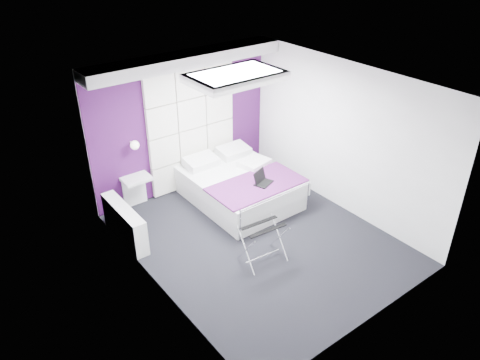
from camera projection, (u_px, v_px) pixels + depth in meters
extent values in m
plane|color=black|center=(258.00, 239.00, 7.56)|extent=(4.40, 4.40, 0.00)
plane|color=white|center=(262.00, 83.00, 6.28)|extent=(4.40, 4.40, 0.00)
plane|color=silver|center=(183.00, 123.00, 8.44)|extent=(3.60, 0.00, 3.60)
plane|color=silver|center=(151.00, 209.00, 5.97)|extent=(0.00, 4.40, 4.40)
plane|color=silver|center=(343.00, 138.00, 7.87)|extent=(0.00, 4.40, 4.40)
cube|color=#3C0F43|center=(183.00, 123.00, 8.44)|extent=(3.58, 0.02, 2.58)
cube|color=silver|center=(186.00, 59.00, 7.68)|extent=(3.58, 0.50, 0.20)
sphere|color=white|center=(134.00, 144.00, 7.83)|extent=(0.15, 0.15, 0.15)
cube|color=silver|center=(125.00, 223.00, 7.42)|extent=(0.22, 1.20, 0.60)
cube|color=silver|center=(240.00, 193.00, 8.53)|extent=(1.55, 1.93, 0.29)
cube|color=silver|center=(240.00, 181.00, 8.40)|extent=(1.59, 1.97, 0.24)
cube|color=#541757|center=(257.00, 185.00, 8.00)|extent=(1.65, 0.87, 0.03)
cube|color=silver|center=(136.00, 179.00, 8.09)|extent=(0.49, 0.38, 0.05)
cube|color=black|center=(263.00, 227.00, 6.81)|extent=(0.63, 0.46, 0.01)
cube|color=black|center=(264.00, 183.00, 8.00)|extent=(0.32, 0.22, 0.02)
cube|color=black|center=(260.00, 175.00, 8.02)|extent=(0.32, 0.01, 0.22)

